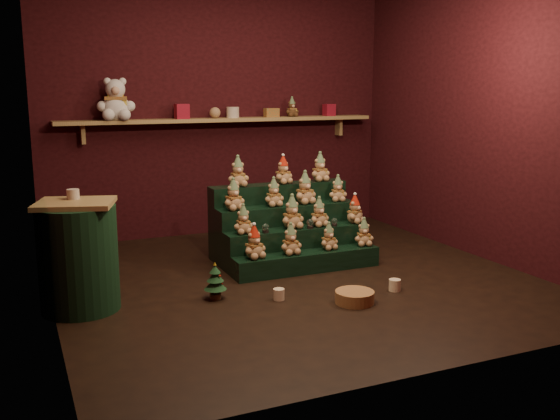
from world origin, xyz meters
name	(u,v)px	position (x,y,z in m)	size (l,w,h in m)	color
ground	(293,279)	(0.00, 0.00, 0.00)	(4.00, 4.00, 0.00)	black
back_wall	(218,110)	(0.00, 2.05, 1.40)	(4.00, 0.10, 2.80)	black
front_wall	(453,135)	(0.00, -2.05, 1.40)	(4.00, 0.10, 2.80)	black
left_wall	(32,124)	(-2.05, 0.00, 1.40)	(0.10, 4.00, 2.80)	black
right_wall	(486,114)	(2.05, 0.00, 1.40)	(0.10, 4.00, 2.80)	black
back_shelf	(223,120)	(0.00, 1.87, 1.29)	(3.60, 0.26, 0.24)	#A08550
riser_tier_front	(307,262)	(0.21, 0.15, 0.09)	(1.40, 0.22, 0.18)	black
riser_tier_midfront	(297,247)	(0.21, 0.37, 0.18)	(1.40, 0.22, 0.36)	black
riser_tier_midback	(287,232)	(0.21, 0.59, 0.27)	(1.40, 0.22, 0.54)	black
riser_tier_back	(278,219)	(0.21, 0.81, 0.36)	(1.40, 0.22, 0.72)	black
teddy_0	(254,242)	(-0.31, 0.16, 0.33)	(0.21, 0.19, 0.29)	tan
teddy_1	(291,239)	(0.04, 0.16, 0.32)	(0.20, 0.18, 0.28)	tan
teddy_2	(329,236)	(0.44, 0.17, 0.30)	(0.18, 0.16, 0.25)	tan
teddy_3	(364,232)	(0.81, 0.16, 0.31)	(0.18, 0.17, 0.26)	tan
teddy_4	(243,219)	(-0.33, 0.37, 0.49)	(0.19, 0.17, 0.26)	tan
teddy_5	(292,212)	(0.16, 0.38, 0.52)	(0.22, 0.20, 0.31)	tan
teddy_6	(319,212)	(0.43, 0.36, 0.50)	(0.19, 0.17, 0.27)	tan
teddy_7	(355,209)	(0.81, 0.35, 0.50)	(0.19, 0.17, 0.27)	tan
teddy_8	(233,195)	(-0.35, 0.57, 0.68)	(0.21, 0.19, 0.29)	tan
teddy_9	(274,192)	(0.07, 0.61, 0.67)	(0.19, 0.17, 0.27)	tan
teddy_10	(305,188)	(0.40, 0.60, 0.70)	(0.22, 0.20, 0.31)	tan
teddy_11	(338,188)	(0.76, 0.59, 0.67)	(0.18, 0.16, 0.25)	tan
teddy_12	(238,172)	(-0.22, 0.80, 0.86)	(0.20, 0.18, 0.29)	tan
teddy_13	(283,170)	(0.25, 0.79, 0.86)	(0.19, 0.17, 0.27)	tan
teddy_14	(320,167)	(0.66, 0.80, 0.86)	(0.20, 0.18, 0.28)	tan
snow_globe_a	(266,228)	(-0.14, 0.31, 0.40)	(0.06, 0.06, 0.09)	black
snow_globe_b	(310,224)	(0.31, 0.31, 0.41)	(0.07, 0.07, 0.09)	black
snow_globe_c	(334,222)	(0.57, 0.31, 0.40)	(0.06, 0.06, 0.08)	black
side_table	(78,257)	(-1.80, -0.06, 0.41)	(0.65, 0.59, 0.83)	#A08550
table_ornament	(73,194)	(-1.80, 0.04, 0.87)	(0.09, 0.09, 0.07)	beige
mini_christmas_tree	(215,281)	(-0.79, -0.24, 0.15)	(0.18, 0.18, 0.31)	#412B17
mug_left	(279,294)	(-0.34, -0.46, 0.04)	(0.09, 0.09, 0.09)	beige
mug_right	(395,285)	(0.63, -0.64, 0.05)	(0.10, 0.10, 0.10)	beige
wicker_basket	(355,297)	(0.17, -0.76, 0.05)	(0.31, 0.31, 0.10)	#9B6F3E
white_bear	(116,94)	(-1.16, 1.84, 1.59)	(0.39, 0.35, 0.54)	silver
brown_bear	(292,107)	(0.83, 1.84, 1.43)	(0.16, 0.14, 0.22)	#4E341A
gift_tin_red_a	(182,111)	(-0.47, 1.85, 1.40)	(0.14, 0.14, 0.16)	maroon
gift_tin_cream	(233,112)	(0.11, 1.85, 1.38)	(0.14, 0.14, 0.12)	beige
gift_tin_red_b	(329,110)	(1.31, 1.85, 1.39)	(0.12, 0.12, 0.14)	maroon
shelf_plush_ball	(215,113)	(-0.10, 1.85, 1.38)	(0.12, 0.12, 0.12)	tan
scarf_gift_box	(271,113)	(0.57, 1.85, 1.37)	(0.16, 0.10, 0.10)	#C34F1B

